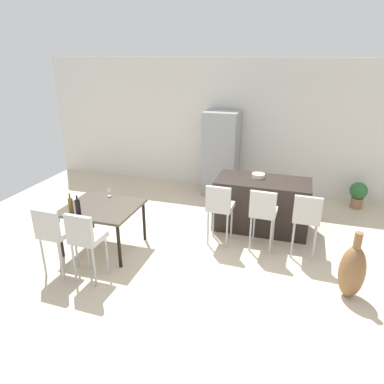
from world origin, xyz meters
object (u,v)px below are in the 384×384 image
at_px(dining_table, 102,210).
at_px(refrigerator, 221,153).
at_px(bar_chair_middle, 263,210).
at_px(bar_chair_left, 220,205).
at_px(floor_vase, 352,271).
at_px(kitchen_island, 262,204).
at_px(wine_bottle_end, 78,207).
at_px(dining_chair_far, 85,236).
at_px(dining_chair_near, 53,231).
at_px(wine_glass_left, 109,189).
at_px(fruit_bowl, 258,176).
at_px(bar_chair_right, 307,216).
at_px(potted_plant, 358,193).
at_px(wine_bottle_middle, 71,205).

bearing_deg(dining_table, refrigerator, 67.35).
bearing_deg(bar_chair_middle, bar_chair_left, -180.00).
xyz_separation_m(dining_table, floor_vase, (3.69, -0.16, -0.29)).
height_order(kitchen_island, wine_bottle_end, wine_bottle_end).
height_order(dining_chair_far, wine_bottle_end, dining_chair_far).
height_order(dining_chair_near, floor_vase, dining_chair_near).
bearing_deg(dining_chair_far, refrigerator, 75.55).
relative_size(kitchen_island, dining_chair_near, 1.55).
height_order(bar_chair_middle, wine_glass_left, bar_chair_middle).
distance_m(wine_bottle_end, wine_glass_left, 0.77).
height_order(bar_chair_middle, fruit_bowl, bar_chair_middle).
distance_m(bar_chair_right, potted_plant, 2.53).
relative_size(dining_table, wine_bottle_end, 3.80).
bearing_deg(bar_chair_middle, fruit_bowl, 103.14).
distance_m(wine_bottle_middle, wine_bottle_end, 0.17).
xyz_separation_m(bar_chair_right, fruit_bowl, (-0.86, 0.90, 0.26)).
height_order(bar_chair_left, dining_chair_far, same).
bearing_deg(bar_chair_middle, dining_chair_near, -150.19).
bearing_deg(kitchen_island, potted_plant, 39.81).
relative_size(dining_table, potted_plant, 2.07).
distance_m(wine_bottle_middle, refrigerator, 3.63).
bearing_deg(kitchen_island, refrigerator, 126.24).
xyz_separation_m(kitchen_island, bar_chair_right, (0.75, -0.79, 0.24)).
xyz_separation_m(bar_chair_right, dining_table, (-3.09, -0.68, -0.03)).
bearing_deg(dining_table, dining_chair_far, -73.67).
xyz_separation_m(kitchen_island, floor_vase, (1.35, -1.63, -0.08)).
bearing_deg(dining_chair_far, dining_chair_near, 180.00).
height_order(dining_table, dining_chair_near, dining_chair_near).
bearing_deg(dining_chair_near, wine_glass_left, 82.91).
bearing_deg(wine_bottle_end, fruit_bowl, 38.90).
bearing_deg(wine_bottle_end, potted_plant, 37.62).
bearing_deg(bar_chair_left, dining_chair_near, -142.32).
bearing_deg(wine_glass_left, potted_plant, 31.14).
xyz_separation_m(fruit_bowl, floor_vase, (1.46, -1.75, -0.57)).
bearing_deg(floor_vase, dining_table, 177.51).
bearing_deg(dining_chair_far, bar_chair_right, 28.56).
distance_m(wine_bottle_end, floor_vase, 3.90).
relative_size(bar_chair_right, dining_chair_far, 1.00).
xyz_separation_m(wine_bottle_middle, floor_vase, (4.03, 0.15, -0.47)).
bearing_deg(wine_glass_left, kitchen_island, 23.56).
bearing_deg(fruit_bowl, wine_bottle_end, -141.10).
xyz_separation_m(bar_chair_middle, dining_chair_far, (-2.19, -1.54, 0.00)).
xyz_separation_m(kitchen_island, wine_bottle_middle, (-2.67, -1.78, 0.39)).
xyz_separation_m(bar_chair_left, wine_glass_left, (-1.84, -0.27, 0.17)).
bearing_deg(floor_vase, dining_chair_near, -169.93).
relative_size(wine_bottle_end, refrigerator, 0.16).
relative_size(floor_vase, potted_plant, 1.71).
xyz_separation_m(bar_chair_left, dining_chair_near, (-2.00, -1.54, 0.00)).
relative_size(wine_bottle_middle, fruit_bowl, 1.28).
bearing_deg(potted_plant, floor_vase, -97.86).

